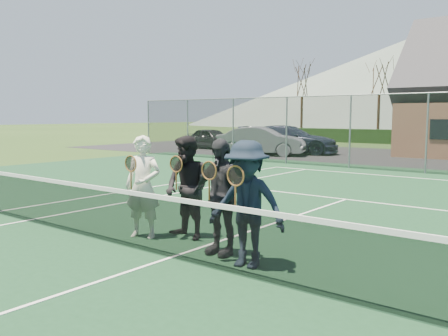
# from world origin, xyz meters

# --- Properties ---
(court_surface) EXTENTS (30.00, 30.00, 0.02)m
(court_surface) POSITION_xyz_m (0.00, 0.00, 0.01)
(court_surface) COLOR #14381E
(court_surface) RESTS_ON ground
(tarmac_carpark) EXTENTS (40.00, 12.00, 0.01)m
(tarmac_carpark) POSITION_xyz_m (-4.00, 20.00, 0.01)
(tarmac_carpark) COLOR black
(tarmac_carpark) RESTS_ON ground
(hill_west) EXTENTS (110.00, 110.00, 18.00)m
(hill_west) POSITION_xyz_m (-25.00, 95.00, 9.00)
(hill_west) COLOR #57685D
(hill_west) RESTS_ON ground
(car_a) EXTENTS (4.18, 2.18, 1.36)m
(car_a) POSITION_xyz_m (-14.89, 18.98, 0.68)
(car_a) COLOR black
(car_a) RESTS_ON ground
(car_b) EXTENTS (5.05, 3.26, 1.57)m
(car_b) POSITION_xyz_m (-9.45, 16.67, 0.79)
(car_b) COLOR gray
(car_b) RESTS_ON ground
(car_c) EXTENTS (5.97, 3.78, 1.61)m
(car_c) POSITION_xyz_m (-8.87, 18.65, 0.81)
(car_c) COLOR black
(car_c) RESTS_ON ground
(court_markings) EXTENTS (11.03, 23.83, 0.01)m
(court_markings) POSITION_xyz_m (0.00, 0.00, 0.02)
(court_markings) COLOR white
(court_markings) RESTS_ON court_surface
(tennis_net) EXTENTS (11.68, 0.08, 1.10)m
(tennis_net) POSITION_xyz_m (0.00, 0.00, 0.54)
(tennis_net) COLOR slate
(tennis_net) RESTS_ON ground
(perimeter_fence) EXTENTS (30.07, 0.07, 3.02)m
(perimeter_fence) POSITION_xyz_m (0.00, 13.50, 1.52)
(perimeter_fence) COLOR slate
(perimeter_fence) RESTS_ON ground
(tree_a) EXTENTS (3.20, 3.20, 7.77)m
(tree_a) POSITION_xyz_m (-16.00, 33.00, 5.79)
(tree_a) COLOR #392014
(tree_a) RESTS_ON ground
(tree_b) EXTENTS (3.20, 3.20, 7.77)m
(tree_b) POSITION_xyz_m (-9.00, 33.00, 5.79)
(tree_b) COLOR #371F14
(tree_b) RESTS_ON ground
(player_a) EXTENTS (0.77, 0.64, 1.80)m
(player_a) POSITION_xyz_m (-1.26, 0.61, 0.92)
(player_a) COLOR white
(player_a) RESTS_ON court_surface
(player_b) EXTENTS (0.96, 0.79, 1.80)m
(player_b) POSITION_xyz_m (-0.59, 1.02, 0.92)
(player_b) COLOR black
(player_b) RESTS_ON court_surface
(player_c) EXTENTS (1.06, 0.51, 1.80)m
(player_c) POSITION_xyz_m (0.46, 0.64, 0.92)
(player_c) COLOR #26272B
(player_c) RESTS_ON court_surface
(player_d) EXTENTS (1.26, 0.85, 1.80)m
(player_d) POSITION_xyz_m (1.14, 0.39, 0.92)
(player_d) COLOR black
(player_d) RESTS_ON court_surface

